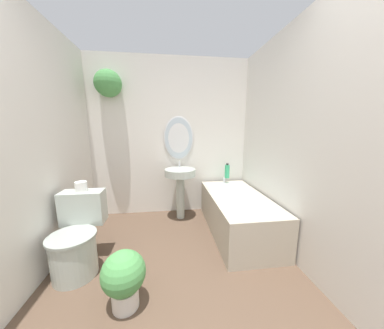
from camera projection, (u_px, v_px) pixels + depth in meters
wall_back at (164, 132)px, 2.97m from camera, size 2.52×0.37×2.40m
wall_left at (21, 147)px, 1.55m from camera, size 0.06×2.76×2.40m
wall_right at (301, 144)px, 1.86m from camera, size 0.06×2.76×2.40m
toilet at (77, 239)px, 1.83m from camera, size 0.41×0.59×0.72m
pedestal_sink at (180, 180)px, 2.86m from camera, size 0.45×0.45×0.86m
bathtub at (237, 213)px, 2.53m from camera, size 0.69×1.43×0.57m
shampoo_bottle at (227, 171)px, 3.05m from camera, size 0.07×0.07×0.23m
potted_plant at (124, 277)px, 1.43m from camera, size 0.33×0.33×0.46m
toilet_paper_roll at (81, 186)px, 1.94m from camera, size 0.11×0.11×0.10m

